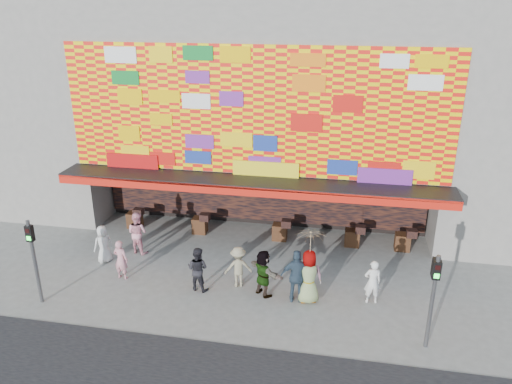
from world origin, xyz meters
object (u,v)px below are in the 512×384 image
Objects in this scene: ped_i at (138,233)px; parasol at (310,244)px; signal_right at (433,292)px; ped_c at (198,269)px; ped_d at (238,267)px; ped_g at (309,277)px; signal_left at (33,253)px; ped_e at (297,276)px; ped_h at (372,282)px; ped_f at (263,273)px; ped_b at (121,260)px; ped_a at (103,244)px.

ped_i is 7.45m from parasol.
ped_c is (-7.45, 1.75, -1.06)m from signal_right.
ped_g is (2.51, -0.52, 0.19)m from ped_d.
ped_d is 0.88× the size of ped_i.
ped_i is at bearing 65.41° from signal_left.
signal_right reaches higher than ped_e.
signal_right is at bearing 150.88° from ped_e.
ped_d is 0.97× the size of ped_h.
ped_f is 1.08× the size of ped_h.
parasol is (-3.61, 1.70, 0.30)m from signal_right.
ped_i is (1.80, 3.94, -1.00)m from signal_left.
ped_f is at bearing 14.10° from signal_left.
ped_f is at bearing -20.50° from ped_g.
ped_e is at bearing -169.93° from ped_c.
ped_b reaches higher than ped_d.
ped_a is at bearing -25.05° from ped_g.
ped_g reaches higher than ped_f.
ped_b is at bearing 169.40° from signal_right.
signal_right is 1.93× the size of ped_h.
ped_g is 1.01× the size of parasol.
parasol is (8.79, 1.70, 0.30)m from signal_left.
ped_b is 8.87m from ped_h.
ped_g is at bearing -173.75° from ped_b.
signal_right is 6.60m from ped_d.
ped_g is (-3.61, 1.70, -0.92)m from signal_right.
signal_right reaches higher than ped_g.
signal_left reaches higher than parasol.
ped_c is at bearing -8.70° from ped_h.
ped_f is at bearing 175.62° from parasol.
ped_a is at bearing 74.45° from signal_left.
signal_left is 2.00× the size of ped_a.
ped_a is 10.09m from ped_h.
signal_right is at bearing 176.57° from ped_i.
ped_a is 6.52m from ped_f.
ped_i is (-5.44, 2.12, 0.02)m from ped_f.
signal_left and signal_right have the same top height.
signal_left is at bearing 31.31° from ped_c.
signal_right is 12.00m from ped_a.
ped_a is at bearing -27.19° from ped_d.
parasol reaches higher than ped_f.
ped_c is 4.08m from parasol.
signal_left is 1.93× the size of ped_h.
ped_c is at bearing 166.80° from signal_right.
parasol is (0.00, 0.00, 1.22)m from ped_g.
ped_e is 1.18m from ped_f.
ped_g is at bearing -168.85° from ped_c.
ped_i is (-6.60, 2.30, -0.09)m from ped_e.
ped_a is 1.56m from ped_b.
ped_h is at bearing -177.54° from ped_e.
parasol is at bearing -173.75° from ped_b.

